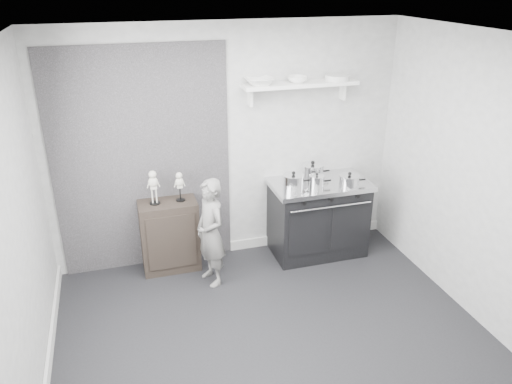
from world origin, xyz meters
TOP-DOWN VIEW (x-y plane):
  - ground at (0.00, 0.00)m, footprint 4.00×4.00m
  - room_shell at (-0.09, 0.15)m, footprint 4.02×3.62m
  - wall_shelf at (0.80, 1.68)m, footprint 1.30×0.26m
  - stove at (1.01, 1.48)m, footprint 1.14×0.71m
  - side_cabinet at (-0.74, 1.61)m, footprint 0.64×0.37m
  - child at (-0.35, 1.19)m, footprint 0.40×0.51m
  - pot_front_left at (0.65, 1.40)m, footprint 0.33×0.24m
  - pot_back_left at (0.96, 1.59)m, footprint 0.35×0.26m
  - pot_front_right at (1.28, 1.28)m, footprint 0.32×0.23m
  - pot_front_center at (0.91, 1.35)m, footprint 0.26×0.17m
  - skeleton_full at (-0.87, 1.61)m, footprint 0.12×0.08m
  - skeleton_torso at (-0.59, 1.61)m, footprint 0.11×0.07m
  - bowl_large at (0.33, 1.67)m, footprint 0.32×0.32m
  - bowl_small at (0.77, 1.67)m, footprint 0.22×0.22m
  - plate_stack at (1.23, 1.67)m, footprint 0.27×0.27m

SIDE VIEW (x-z plane):
  - ground at x=0.00m, z-range 0.00..0.00m
  - side_cabinet at x=-0.74m, z-range 0.00..0.83m
  - stove at x=1.01m, z-range 0.00..0.92m
  - child at x=-0.35m, z-range 0.00..1.21m
  - pot_front_right at x=1.28m, z-range 0.90..1.06m
  - pot_front_center at x=0.91m, z-range 0.90..1.07m
  - pot_front_left at x=0.65m, z-range 0.89..1.09m
  - pot_back_left at x=0.96m, z-range 0.89..1.12m
  - skeleton_torso at x=-0.59m, z-range 0.83..1.21m
  - skeleton_full at x=-0.87m, z-range 0.83..1.27m
  - room_shell at x=-0.09m, z-range 0.28..2.99m
  - wall_shelf at x=0.80m, z-range 1.89..2.13m
  - plate_stack at x=1.23m, z-range 2.04..2.10m
  - bowl_small at x=0.77m, z-range 2.04..2.11m
  - bowl_large at x=0.33m, z-range 2.04..2.12m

